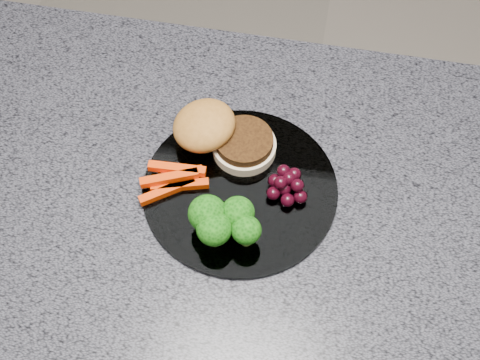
{
  "coord_description": "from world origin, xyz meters",
  "views": [
    {
      "loc": [
        0.01,
        -0.43,
        1.67
      ],
      "look_at": [
        -0.07,
        0.02,
        0.93
      ],
      "focal_mm": 50.0,
      "sensor_mm": 36.0,
      "label": 1
    }
  ],
  "objects_px": {
    "island_cabinet": "(274,330)",
    "plate": "(240,189)",
    "burger": "(218,134)",
    "grape_bunch": "(288,185)"
  },
  "relations": [
    {
      "from": "island_cabinet",
      "to": "burger",
      "type": "relative_size",
      "value": 8.24
    },
    {
      "from": "island_cabinet",
      "to": "plate",
      "type": "bearing_deg",
      "value": 165.62
    },
    {
      "from": "burger",
      "to": "grape_bunch",
      "type": "bearing_deg",
      "value": -28.45
    },
    {
      "from": "island_cabinet",
      "to": "burger",
      "type": "height_order",
      "value": "burger"
    },
    {
      "from": "plate",
      "to": "burger",
      "type": "relative_size",
      "value": 1.79
    },
    {
      "from": "island_cabinet",
      "to": "burger",
      "type": "bearing_deg",
      "value": 143.11
    },
    {
      "from": "island_cabinet",
      "to": "plate",
      "type": "distance_m",
      "value": 0.48
    },
    {
      "from": "island_cabinet",
      "to": "plate",
      "type": "xyz_separation_m",
      "value": [
        -0.07,
        0.02,
        0.47
      ]
    },
    {
      "from": "plate",
      "to": "island_cabinet",
      "type": "bearing_deg",
      "value": -14.38
    },
    {
      "from": "burger",
      "to": "grape_bunch",
      "type": "relative_size",
      "value": 2.62
    }
  ]
}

